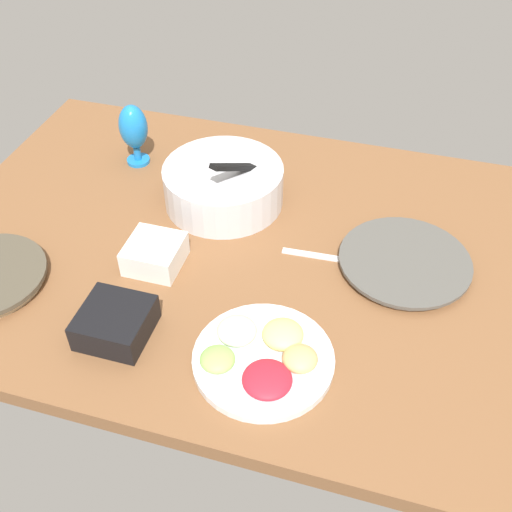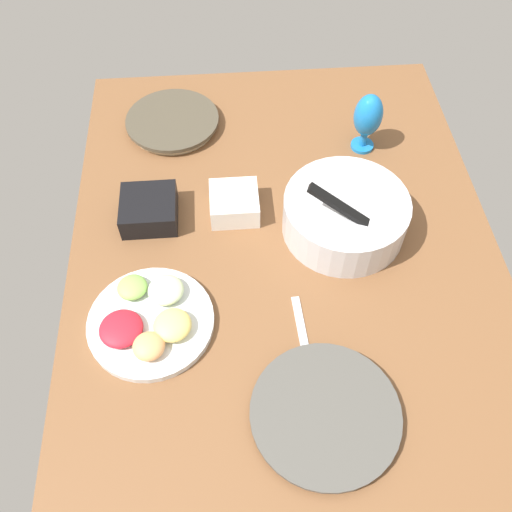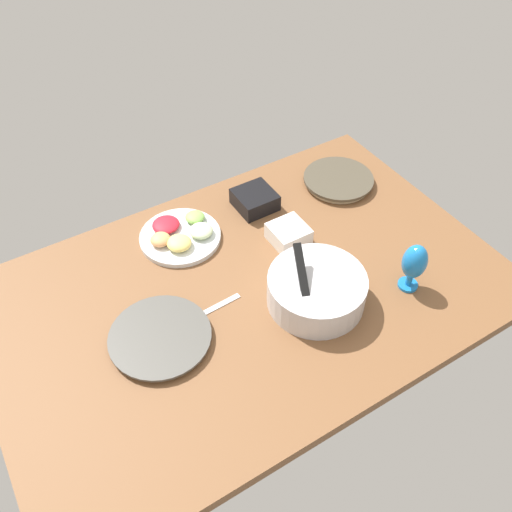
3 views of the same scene
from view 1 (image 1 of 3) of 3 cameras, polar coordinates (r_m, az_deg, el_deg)
name	(u,v)px [view 1 (image 1 of 3)]	position (r cm, az deg, el deg)	size (l,w,h in cm)	color
ground_plane	(264,256)	(145.13, 0.80, 0.01)	(160.00, 104.00, 4.00)	brown
dinner_plate_right	(405,263)	(142.85, 13.69, -0.60)	(29.98, 29.98, 2.31)	silver
mixing_bowl	(224,184)	(154.80, -3.04, 6.74)	(30.11, 30.11, 17.87)	silver
fruit_platter	(263,356)	(120.07, 0.69, -9.31)	(27.83, 27.83, 5.34)	silver
hurricane_glass_blue	(134,129)	(169.98, -11.35, 11.54)	(7.67, 7.67, 17.42)	blue
square_bowl_white	(155,253)	(139.80, -9.44, 0.31)	(12.05, 12.05, 6.16)	white
square_bowl_black	(115,321)	(126.75, -13.02, -5.97)	(13.72, 13.72, 6.31)	black
fork_by_right_plate	(320,256)	(142.53, 6.04, 0.01)	(18.00, 1.80, 0.60)	silver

